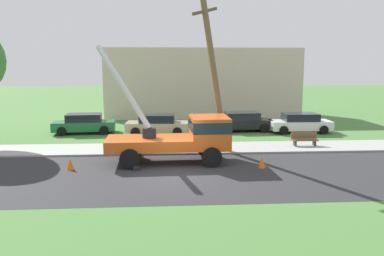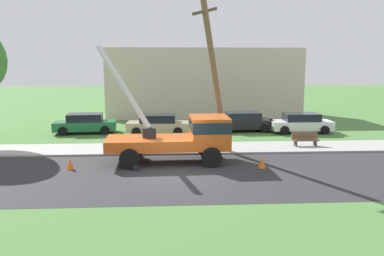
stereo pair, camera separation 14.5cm
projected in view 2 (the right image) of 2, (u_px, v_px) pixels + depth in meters
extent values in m
plane|color=#477538|center=(173.00, 131.00, 30.07)|extent=(120.00, 120.00, 0.00)
cube|color=#2B2B2D|center=(176.00, 175.00, 18.25)|extent=(80.00, 8.02, 0.01)
cube|color=#9E9E99|center=(174.00, 148.00, 23.69)|extent=(80.00, 3.04, 0.10)
cube|color=#C65119|center=(149.00, 143.00, 20.35)|extent=(4.37, 2.53, 0.55)
cube|color=#C65119|center=(209.00, 132.00, 20.54)|extent=(1.97, 2.46, 1.60)
cube|color=#19232D|center=(209.00, 125.00, 20.49)|extent=(1.99, 2.48, 0.56)
cylinder|color=black|center=(149.00, 133.00, 20.27)|extent=(0.70, 0.70, 0.50)
cylinder|color=silver|center=(124.00, 87.00, 20.42)|extent=(2.92, 1.57, 4.26)
cube|color=black|center=(136.00, 168.00, 19.02)|extent=(0.31, 0.31, 0.20)
cube|color=black|center=(139.00, 155.00, 21.87)|extent=(0.31, 0.31, 0.20)
cylinder|color=black|center=(212.00, 157.00, 19.53)|extent=(1.00, 0.30, 1.00)
cylinder|color=black|center=(206.00, 147.00, 21.89)|extent=(1.00, 0.30, 1.00)
cylinder|color=black|center=(130.00, 159.00, 19.17)|extent=(1.00, 0.30, 1.00)
cylinder|color=black|center=(133.00, 148.00, 21.53)|extent=(1.00, 0.30, 1.00)
cylinder|color=brown|center=(215.00, 76.00, 21.66)|extent=(2.02, 1.91, 8.82)
cube|color=brown|center=(205.00, 11.00, 20.54)|extent=(1.42, 1.33, 0.59)
cone|color=orange|center=(262.00, 162.00, 19.43)|extent=(0.36, 0.36, 0.56)
cone|color=orange|center=(70.00, 164.00, 19.14)|extent=(0.36, 0.36, 0.56)
cone|color=orange|center=(216.00, 152.00, 21.63)|extent=(0.36, 0.36, 0.56)
cube|color=#1E6638|center=(85.00, 126.00, 29.06)|extent=(4.54, 2.18, 0.65)
cube|color=black|center=(85.00, 117.00, 28.97)|extent=(2.60, 1.87, 0.55)
cylinder|color=black|center=(105.00, 130.00, 28.43)|extent=(0.64, 0.22, 0.64)
cylinder|color=black|center=(106.00, 126.00, 30.19)|extent=(0.64, 0.22, 0.64)
cylinder|color=black|center=(63.00, 131.00, 28.01)|extent=(0.64, 0.22, 0.64)
cylinder|color=black|center=(67.00, 127.00, 29.77)|extent=(0.64, 0.22, 0.64)
cube|color=tan|center=(158.00, 127.00, 28.63)|extent=(4.50, 2.06, 0.65)
cube|color=black|center=(158.00, 118.00, 28.53)|extent=(2.56, 1.80, 0.55)
cylinder|color=black|center=(178.00, 132.00, 27.78)|extent=(0.64, 0.22, 0.64)
cylinder|color=black|center=(179.00, 128.00, 29.55)|extent=(0.64, 0.22, 0.64)
cylinder|color=black|center=(136.00, 132.00, 27.78)|extent=(0.64, 0.22, 0.64)
cylinder|color=black|center=(140.00, 128.00, 29.55)|extent=(0.64, 0.22, 0.64)
cube|color=black|center=(243.00, 124.00, 29.91)|extent=(4.47, 1.99, 0.65)
cube|color=black|center=(243.00, 116.00, 29.81)|extent=(2.53, 1.76, 0.55)
cylinder|color=black|center=(265.00, 128.00, 29.21)|extent=(0.64, 0.22, 0.64)
cylinder|color=black|center=(258.00, 125.00, 30.97)|extent=(0.64, 0.22, 0.64)
cylinder|color=black|center=(226.00, 129.00, 28.91)|extent=(0.64, 0.22, 0.64)
cylinder|color=black|center=(221.00, 125.00, 30.68)|extent=(0.64, 0.22, 0.64)
cube|color=silver|center=(301.00, 125.00, 29.28)|extent=(4.42, 1.86, 0.65)
cube|color=black|center=(301.00, 117.00, 29.19)|extent=(2.49, 1.69, 0.55)
cylinder|color=black|center=(325.00, 130.00, 28.50)|extent=(0.64, 0.22, 0.64)
cylinder|color=black|center=(316.00, 126.00, 30.27)|extent=(0.64, 0.22, 0.64)
cylinder|color=black|center=(285.00, 130.00, 28.37)|extent=(0.64, 0.22, 0.64)
cylinder|color=black|center=(278.00, 126.00, 30.14)|extent=(0.64, 0.22, 0.64)
cube|color=brown|center=(305.00, 140.00, 24.09)|extent=(1.60, 0.44, 0.06)
cube|color=brown|center=(304.00, 136.00, 24.24)|extent=(1.60, 0.06, 0.40)
cube|color=#333338|center=(295.00, 144.00, 24.09)|extent=(0.10, 0.40, 0.45)
cube|color=#333338|center=(315.00, 144.00, 24.16)|extent=(0.10, 0.40, 0.45)
cube|color=beige|center=(203.00, 82.00, 38.63)|extent=(18.00, 6.00, 6.40)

